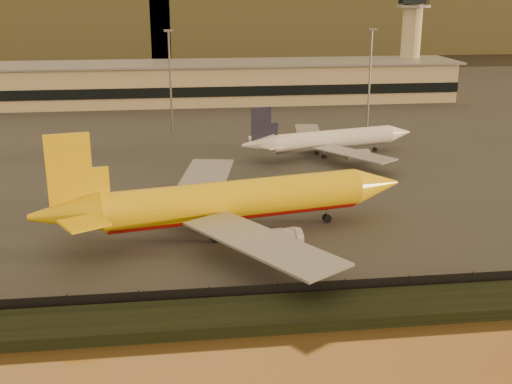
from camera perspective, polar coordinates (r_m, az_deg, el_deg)
ground at (r=87.96m, az=-0.70°, el=-5.96°), size 900.00×900.00×0.00m
embankment at (r=72.50m, az=0.87°, el=-10.82°), size 320.00×7.00×1.40m
tarmac at (r=178.77m, az=-4.22°, el=6.32°), size 320.00×220.00×0.20m
perimeter_fence at (r=75.73m, az=0.44°, el=-8.99°), size 300.00×0.05×2.20m
terminal_building at (r=207.69m, az=-8.80°, el=9.49°), size 202.00×25.00×12.60m
control_tower at (r=225.77m, az=13.67°, el=13.79°), size 11.20×11.20×35.50m
apron_light_masts at (r=158.11m, az=1.60°, el=10.60°), size 152.20×12.20×25.40m
dhl_cargo_jet at (r=94.49m, az=-2.38°, el=-0.87°), size 56.22×54.26×16.86m
white_narrowbody_jet at (r=140.51m, az=6.59°, el=4.61°), size 40.41×38.71×11.73m
gse_vehicle_yellow at (r=112.06m, az=6.71°, el=-0.19°), size 4.15×2.28×1.78m
gse_vehicle_white at (r=114.35m, az=-5.95°, el=0.15°), size 3.84×2.68×1.58m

